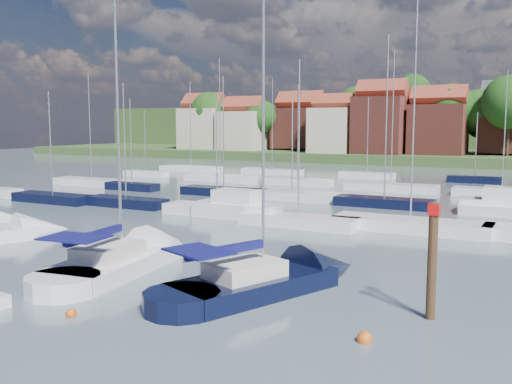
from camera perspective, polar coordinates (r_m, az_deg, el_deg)
The scene contains 10 objects.
ground at distance 61.72m, azimuth 11.71°, elevation -0.24°, with size 260.00×260.00×0.00m, color #495664.
sailboat_centre at distance 31.00m, azimuth -12.17°, elevation -6.50°, with size 4.92×12.81×16.92m.
sailboat_navy at distance 26.18m, azimuth 2.28°, elevation -8.81°, with size 7.23×12.18×16.40m.
timber_piling at distance 22.87m, azimuth 17.13°, elevation -8.84°, with size 0.40×0.40×6.73m.
buoy_d at distance 23.70m, azimuth -18.00°, elevation -11.72°, with size 0.42×0.42×0.42m, color #D85914.
buoy_e at distance 30.18m, azimuth -3.88°, elevation -7.41°, with size 0.42×0.42×0.42m, color beige.
buoy_f at distance 20.47m, azimuth 10.79°, elevation -14.50°, with size 0.54×0.54×0.54m, color #D85914.
buoy_g at distance 30.55m, azimuth -2.78°, elevation -7.22°, with size 0.41×0.41×0.41m, color #D85914.
marina_field at distance 56.52m, azimuth 12.20°, elevation -0.44°, with size 79.62×41.41×15.93m.
far_shore_town at distance 152.27m, azimuth 22.46°, elevation 5.22°, with size 212.46×90.00×22.27m.
Camera 1 is at (17.05, -18.86, 7.39)m, focal length 40.00 mm.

